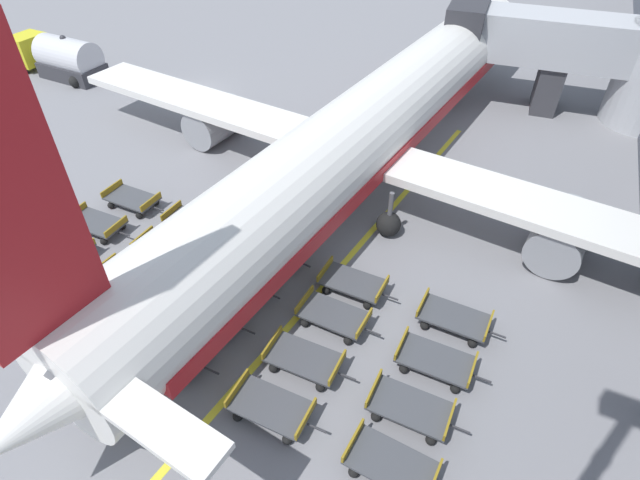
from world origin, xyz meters
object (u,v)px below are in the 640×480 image
at_px(fuel_tanker_primary, 62,59).
at_px(baggage_dolly_row_near_col_c, 173,353).
at_px(baggage_dolly_row_near_col_e, 391,465).
at_px(baggage_dolly_row_mid_a_col_e, 410,408).
at_px(airplane, 368,131).
at_px(baggage_dolly_row_mid_b_col_d, 333,316).
at_px(baggage_dolly_row_far_col_b, 194,223).
at_px(baggage_dolly_row_far_col_c, 273,250).
at_px(baggage_dolly_row_mid_b_col_b, 166,250).
at_px(baggage_dolly_row_far_col_a, 132,199).
at_px(baggage_dolly_row_mid_b_col_c, 240,280).
at_px(baggage_dolly_row_near_col_a, 18,278).
at_px(baggage_dolly_row_near_col_d, 271,407).
at_px(baggage_dolly_row_far_col_d, 353,283).
at_px(baggage_dolly_row_mid_b_col_a, 97,224).
at_px(baggage_dolly_row_mid_a_col_a, 63,246).
at_px(baggage_dolly_row_mid_a_col_d, 304,359).
at_px(baggage_dolly_row_far_col_e, 454,318).
at_px(baggage_dolly_row_mid_a_col_b, 127,281).
at_px(baggage_dolly_row_near_col_b, 90,316).
at_px(baggage_dolly_row_mid_a_col_c, 211,315).
at_px(baggage_dolly_row_mid_b_col_e, 435,361).

height_order(fuel_tanker_primary, baggage_dolly_row_near_col_c, fuel_tanker_primary).
relative_size(baggage_dolly_row_near_col_e, baggage_dolly_row_mid_a_col_e, 1.01).
relative_size(airplane, baggage_dolly_row_mid_b_col_d, 12.17).
distance_m(baggage_dolly_row_far_col_b, baggage_dolly_row_far_col_c, 4.59).
relative_size(baggage_dolly_row_far_col_b, baggage_dolly_row_far_col_c, 0.99).
height_order(baggage_dolly_row_mid_b_col_b, baggage_dolly_row_far_col_a, same).
bearing_deg(baggage_dolly_row_mid_b_col_c, baggage_dolly_row_near_col_a, -155.37).
distance_m(baggage_dolly_row_near_col_d, baggage_dolly_row_far_col_d, 6.71).
xyz_separation_m(baggage_dolly_row_mid_b_col_a, baggage_dolly_row_far_col_c, (8.89, 1.98, 0.00)).
distance_m(baggage_dolly_row_near_col_d, baggage_dolly_row_mid_a_col_a, 13.37).
distance_m(baggage_dolly_row_mid_a_col_d, baggage_dolly_row_far_col_d, 4.45).
height_order(baggage_dolly_row_near_col_a, baggage_dolly_row_mid_b_col_c, same).
distance_m(baggage_dolly_row_mid_b_col_d, baggage_dolly_row_far_col_d, 2.04).
bearing_deg(baggage_dolly_row_mid_a_col_d, baggage_dolly_row_far_col_c, 129.87).
bearing_deg(baggage_dolly_row_mid_b_col_d, baggage_dolly_row_near_col_e, -49.46).
height_order(airplane, baggage_dolly_row_far_col_b, airplane).
height_order(baggage_dolly_row_mid_a_col_a, baggage_dolly_row_far_col_c, same).
height_order(baggage_dolly_row_mid_b_col_a, baggage_dolly_row_mid_b_col_c, same).
bearing_deg(baggage_dolly_row_mid_b_col_b, airplane, 57.40).
bearing_deg(baggage_dolly_row_far_col_b, baggage_dolly_row_far_col_a, 176.56).
relative_size(baggage_dolly_row_mid_a_col_a, baggage_dolly_row_far_col_e, 1.00).
xyz_separation_m(baggage_dolly_row_near_col_d, baggage_dolly_row_mid_b_col_d, (0.27, 4.66, 0.00)).
relative_size(baggage_dolly_row_near_col_e, baggage_dolly_row_mid_a_col_b, 1.00).
height_order(baggage_dolly_row_near_col_b, baggage_dolly_row_near_col_d, same).
bearing_deg(baggage_dolly_row_mid_b_col_a, baggage_dolly_row_near_col_e, -17.07).
bearing_deg(baggage_dolly_row_near_col_e, baggage_dolly_row_mid_b_col_b, 158.18).
bearing_deg(baggage_dolly_row_mid_a_col_c, baggage_dolly_row_mid_b_col_e, 10.82).
bearing_deg(baggage_dolly_row_mid_b_col_e, fuel_tanker_primary, 156.60).
xyz_separation_m(baggage_dolly_row_mid_a_col_d, baggage_dolly_row_mid_b_col_c, (-4.38, 2.55, 0.00)).
height_order(fuel_tanker_primary, baggage_dolly_row_far_col_e, fuel_tanker_primary).
height_order(baggage_dolly_row_near_col_b, baggage_dolly_row_mid_a_col_b, same).
height_order(baggage_dolly_row_mid_b_col_d, baggage_dolly_row_mid_b_col_e, same).
bearing_deg(baggage_dolly_row_far_col_c, baggage_dolly_row_mid_a_col_c, -94.10).
relative_size(baggage_dolly_row_mid_a_col_e, baggage_dolly_row_mid_b_col_e, 1.00).
bearing_deg(baggage_dolly_row_far_col_b, baggage_dolly_row_mid_b_col_b, -88.52).
bearing_deg(baggage_dolly_row_far_col_b, baggage_dolly_row_mid_a_col_c, -47.56).
distance_m(baggage_dolly_row_near_col_e, baggage_dolly_row_mid_a_col_e, 2.15).
bearing_deg(baggage_dolly_row_mid_a_col_d, baggage_dolly_row_mid_b_col_b, 162.34).
relative_size(baggage_dolly_row_mid_a_col_c, baggage_dolly_row_mid_a_col_d, 1.00).
bearing_deg(baggage_dolly_row_near_col_e, baggage_dolly_row_far_col_e, 87.07).
relative_size(baggage_dolly_row_mid_b_col_d, baggage_dolly_row_far_col_b, 1.00).
distance_m(baggage_dolly_row_mid_b_col_d, baggage_dolly_row_far_col_b, 9.15).
bearing_deg(airplane, baggage_dolly_row_near_col_d, -81.25).
height_order(baggage_dolly_row_mid_a_col_a, baggage_dolly_row_mid_b_col_c, same).
bearing_deg(baggage_dolly_row_mid_b_col_d, fuel_tanker_primary, 154.23).
bearing_deg(baggage_dolly_row_near_col_e, fuel_tanker_primary, 150.48).
bearing_deg(fuel_tanker_primary, baggage_dolly_row_near_col_e, -29.52).
relative_size(baggage_dolly_row_near_col_c, baggage_dolly_row_mid_a_col_e, 1.00).
bearing_deg(baggage_dolly_row_mid_a_col_a, baggage_dolly_row_near_col_d, -13.71).
distance_m(baggage_dolly_row_mid_b_col_a, baggage_dolly_row_mid_b_col_c, 8.57).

